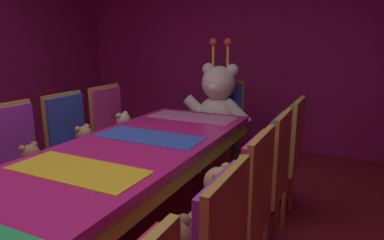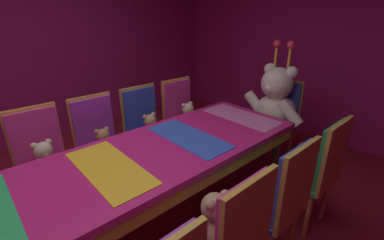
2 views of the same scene
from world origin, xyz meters
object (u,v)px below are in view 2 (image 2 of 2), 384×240
(chair_left_3, at_px, (98,136))
(throne_chair, at_px, (281,112))
(banquet_table, at_px, (111,179))
(teddy_right_4, at_px, (264,188))
(chair_left_4, at_px, (143,122))
(teddy_left_2, at_px, (46,160))
(teddy_right_5, at_px, (303,160))
(teddy_left_3, at_px, (104,143))
(chair_right_3, at_px, (234,235))
(teddy_left_5, at_px, (188,116))
(teddy_left_4, at_px, (151,128))
(teddy_right_3, at_px, (214,220))
(chair_left_2, at_px, (41,152))
(king_teddy_bear, at_px, (275,101))
(chair_left_5, at_px, (180,111))
(chair_right_4, at_px, (283,195))
(chair_right_5, at_px, (321,165))

(chair_left_3, relative_size, throne_chair, 1.00)
(banquet_table, relative_size, teddy_right_4, 11.98)
(chair_left_4, bearing_deg, teddy_left_2, -83.01)
(teddy_right_4, distance_m, teddy_right_5, 0.55)
(teddy_left_3, distance_m, teddy_right_4, 1.49)
(chair_right_3, bearing_deg, throne_chair, -66.34)
(teddy_left_5, distance_m, throne_chair, 1.13)
(banquet_table, height_order, teddy_left_4, banquet_table)
(chair_left_3, height_order, teddy_right_3, chair_left_3)
(teddy_right_4, xyz_separation_m, throne_chair, (-0.70, 1.41, 0.03))
(teddy_left_2, distance_m, teddy_left_4, 1.02)
(chair_left_2, height_order, king_teddy_bear, king_teddy_bear)
(chair_right_3, relative_size, throne_chair, 1.00)
(chair_left_2, distance_m, teddy_left_2, 0.14)
(banquet_table, relative_size, king_teddy_bear, 3.38)
(teddy_left_2, bearing_deg, teddy_right_3, 20.24)
(banquet_table, distance_m, chair_left_5, 1.55)
(chair_right_3, distance_m, throne_chair, 2.09)
(chair_left_5, bearing_deg, chair_right_4, -17.24)
(chair_left_4, height_order, teddy_right_3, chair_left_4)
(king_teddy_bear, bearing_deg, banquet_table, -0.00)
(teddy_right_3, height_order, throne_chair, throne_chair)
(chair_left_3, height_order, chair_right_3, same)
(teddy_left_4, bearing_deg, chair_left_2, -99.05)
(teddy_left_4, distance_m, teddy_right_5, 1.51)
(chair_left_2, relative_size, teddy_left_2, 3.23)
(teddy_left_4, bearing_deg, teddy_right_4, 0.09)
(chair_left_4, height_order, teddy_right_4, chair_left_4)
(chair_left_3, bearing_deg, teddy_left_4, 74.01)
(chair_right_4, distance_m, chair_right_5, 0.55)
(teddy_right_3, bearing_deg, chair_right_3, 180.00)
(chair_left_2, distance_m, teddy_left_4, 1.03)
(chair_left_2, bearing_deg, throne_chair, 70.59)
(chair_left_3, xyz_separation_m, teddy_right_3, (1.54, 0.02, 0.00))
(teddy_left_4, bearing_deg, chair_left_5, 104.45)
(chair_left_3, relative_size, teddy_right_3, 2.87)
(king_teddy_bear, bearing_deg, teddy_right_5, 45.71)
(chair_left_2, height_order, teddy_left_5, chair_left_2)
(chair_left_4, bearing_deg, teddy_right_3, -18.11)
(king_teddy_bear, bearing_deg, teddy_left_5, -43.61)
(teddy_left_4, bearing_deg, chair_left_4, -180.00)
(teddy_left_5, bearing_deg, banquet_table, -62.28)
(teddy_left_3, height_order, king_teddy_bear, king_teddy_bear)
(teddy_left_3, xyz_separation_m, king_teddy_bear, (0.70, 1.76, 0.20))
(teddy_left_5, height_order, throne_chair, throne_chair)
(chair_left_2, height_order, teddy_left_2, chair_left_2)
(chair_left_4, bearing_deg, chair_right_4, 0.07)
(banquet_table, relative_size, chair_right_5, 3.36)
(throne_chair, relative_size, king_teddy_bear, 1.01)
(teddy_left_5, relative_size, chair_right_3, 0.31)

